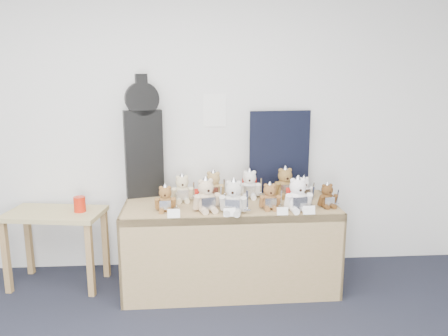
{
  "coord_description": "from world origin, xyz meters",
  "views": [
    {
      "loc": [
        0.4,
        -1.53,
        1.82
      ],
      "look_at": [
        0.64,
        1.92,
        1.07
      ],
      "focal_mm": 35.0,
      "sensor_mm": 36.0,
      "label": 1
    }
  ],
  "objects": [
    {
      "name": "teddy_front_left",
      "position": [
        0.49,
        1.83,
        0.86
      ],
      "size": [
        0.25,
        0.23,
        0.3
      ],
      "rotation": [
        0.0,
        0.0,
        0.28
      ],
      "color": "#CCB090",
      "rests_on": "display_table"
    },
    {
      "name": "side_table",
      "position": [
        -0.8,
        2.13,
        0.55
      ],
      "size": [
        0.86,
        0.56,
        0.67
      ],
      "rotation": [
        0.0,
        0.0,
        -0.15
      ],
      "color": "#9A8253",
      "rests_on": "floor"
    },
    {
      "name": "teddy_front_right",
      "position": [
        1.01,
        1.85,
        0.84
      ],
      "size": [
        0.2,
        0.16,
        0.24
      ],
      "rotation": [
        0.0,
        0.0,
        0.01
      ],
      "color": "brown",
      "rests_on": "display_table"
    },
    {
      "name": "teddy_back_end",
      "position": [
        1.36,
        2.13,
        0.83
      ],
      "size": [
        0.18,
        0.16,
        0.22
      ],
      "rotation": [
        0.0,
        0.0,
        0.16
      ],
      "color": "white",
      "rests_on": "display_table"
    },
    {
      "name": "entry_card_d",
      "position": [
        1.29,
        1.67,
        0.78
      ],
      "size": [
        0.1,
        0.02,
        0.07
      ],
      "primitive_type": "cube",
      "rotation": [
        -0.24,
        0.0,
        0.01
      ],
      "color": "white",
      "rests_on": "display_table"
    },
    {
      "name": "teddy_back_centre_left",
      "position": [
        0.57,
        2.19,
        0.86
      ],
      "size": [
        0.23,
        0.2,
        0.28
      ],
      "rotation": [
        0.0,
        0.0,
        -0.19
      ],
      "color": "tan",
      "rests_on": "display_table"
    },
    {
      "name": "teddy_front_end",
      "position": [
        1.49,
        1.86,
        0.83
      ],
      "size": [
        0.19,
        0.16,
        0.22
      ],
      "rotation": [
        0.0,
        0.0,
        0.17
      ],
      "color": "brown",
      "rests_on": "display_table"
    },
    {
      "name": "entry_card_b",
      "position": [
        0.67,
        1.66,
        0.78
      ],
      "size": [
        0.09,
        0.02,
        0.07
      ],
      "primitive_type": "cube",
      "rotation": [
        -0.24,
        0.0,
        0.01
      ],
      "color": "white",
      "rests_on": "display_table"
    },
    {
      "name": "display_table",
      "position": [
        0.7,
        1.94,
        0.58
      ],
      "size": [
        1.79,
        0.76,
        0.74
      ],
      "rotation": [
        0.0,
        0.0,
        0.01
      ],
      "color": "olive",
      "rests_on": "floor"
    },
    {
      "name": "navy_board",
      "position": [
        1.19,
        2.36,
        1.12
      ],
      "size": [
        0.56,
        0.08,
        0.75
      ],
      "primitive_type": "cube",
      "rotation": [
        0.0,
        0.0,
        0.11
      ],
      "color": "black",
      "rests_on": "display_table"
    },
    {
      "name": "red_cup",
      "position": [
        -0.58,
        2.11,
        0.74
      ],
      "size": [
        0.1,
        0.1,
        0.13
      ],
      "primitive_type": "cylinder",
      "color": "red",
      "rests_on": "side_table"
    },
    {
      "name": "teddy_front_far_right",
      "position": [
        1.22,
        1.78,
        0.87
      ],
      "size": [
        0.25,
        0.22,
        0.31
      ],
      "rotation": [
        0.0,
        0.0,
        0.07
      ],
      "color": "white",
      "rests_on": "display_table"
    },
    {
      "name": "guitar_case",
      "position": [
        -0.04,
        2.3,
        1.27
      ],
      "size": [
        0.34,
        0.18,
        1.08
      ],
      "rotation": [
        0.0,
        0.0,
        0.27
      ],
      "color": "black",
      "rests_on": "display_table"
    },
    {
      "name": "teddy_back_right",
      "position": [
        1.21,
        2.2,
        0.86
      ],
      "size": [
        0.25,
        0.21,
        0.3
      ],
      "rotation": [
        0.0,
        0.0,
        0.1
      ],
      "color": "olive",
      "rests_on": "display_table"
    },
    {
      "name": "entry_card_a",
      "position": [
        0.24,
        1.66,
        0.78
      ],
      "size": [
        0.1,
        0.02,
        0.07
      ],
      "primitive_type": "cube",
      "rotation": [
        -0.24,
        0.0,
        0.01
      ],
      "color": "white",
      "rests_on": "display_table"
    },
    {
      "name": "teddy_back_left",
      "position": [
        0.3,
        2.12,
        0.85
      ],
      "size": [
        0.22,
        0.18,
        0.26
      ],
      "rotation": [
        0.0,
        0.0,
        0.08
      ],
      "color": "beige",
      "rests_on": "display_table"
    },
    {
      "name": "room_shell",
      "position": [
        0.6,
        2.49,
        1.49
      ],
      "size": [
        6.0,
        6.0,
        6.0
      ],
      "color": "white",
      "rests_on": "floor"
    },
    {
      "name": "entry_card_c",
      "position": [
        1.08,
        1.67,
        0.78
      ],
      "size": [
        0.09,
        0.02,
        0.06
      ],
      "primitive_type": "cube",
      "rotation": [
        -0.24,
        0.0,
        0.01
      ],
      "color": "white",
      "rests_on": "display_table"
    },
    {
      "name": "teddy_front_far_left",
      "position": [
        0.17,
        1.85,
        0.84
      ],
      "size": [
        0.19,
        0.15,
        0.24
      ],
      "rotation": [
        0.0,
        0.0,
        0.02
      ],
      "color": "brown",
      "rests_on": "display_table"
    },
    {
      "name": "teddy_back_centre_right",
      "position": [
        0.89,
        2.19,
        0.86
      ],
      "size": [
        0.23,
        0.2,
        0.28
      ],
      "rotation": [
        0.0,
        0.0,
        -0.12
      ],
      "color": "white",
      "rests_on": "display_table"
    },
    {
      "name": "teddy_front_centre",
      "position": [
        0.71,
        1.75,
        0.87
      ],
      "size": [
        0.25,
        0.22,
        0.3
      ],
      "rotation": [
        0.0,
        0.0,
        -0.23
      ],
      "color": "beige",
      "rests_on": "display_table"
    }
  ]
}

